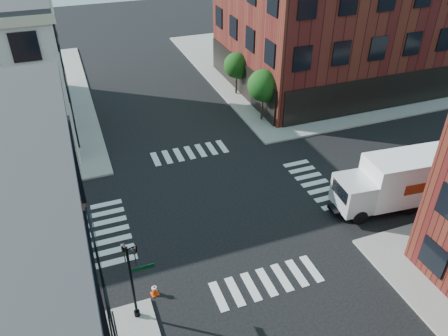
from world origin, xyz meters
The scene contains 8 objects.
ground centered at (0.00, 0.00, 0.00)m, with size 120.00×120.00×0.00m, color black.
sidewalk_ne centered at (21.00, 21.00, 0.07)m, with size 30.00×30.00×0.15m, color gray.
building_ne centered at (20.50, 16.00, 6.00)m, with size 25.00×16.00×12.00m, color #481312.
tree_near centered at (7.56, 9.98, 3.16)m, with size 2.69×2.69×4.49m.
tree_far centered at (7.56, 15.98, 2.87)m, with size 2.43×2.43×4.07m.
signal_pole centered at (-6.72, -6.68, 2.86)m, with size 1.29×1.24×4.60m.
box_truck centered at (10.45, -3.90, 1.87)m, with size 8.11×3.07×3.60m.
traffic_cone centered at (-5.70, -5.70, 0.34)m, with size 0.44×0.44×0.70m.
Camera 1 is at (-7.69, -21.06, 17.67)m, focal length 35.00 mm.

